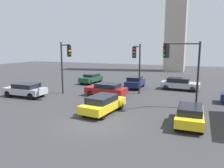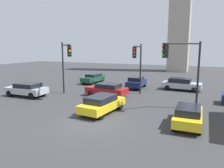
{
  "view_description": "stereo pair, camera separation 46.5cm",
  "coord_description": "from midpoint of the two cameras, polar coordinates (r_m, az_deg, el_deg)",
  "views": [
    {
      "loc": [
        6.37,
        -12.12,
        4.98
      ],
      "look_at": [
        -1.01,
        5.66,
        1.68
      ],
      "focal_mm": 34.27,
      "sensor_mm": 36.0,
      "label": 1
    },
    {
      "loc": [
        6.8,
        -11.94,
        4.98
      ],
      "look_at": [
        -1.01,
        5.66,
        1.68
      ],
      "focal_mm": 34.27,
      "sensor_mm": 36.0,
      "label": 2
    }
  ],
  "objects": [
    {
      "name": "traffic_light_0",
      "position": [
        21.47,
        6.12,
        6.5
      ],
      "size": [
        0.55,
        3.44,
        5.34
      ],
      "rotation": [
        0.0,
        0.0,
        -1.48
      ],
      "color": "black",
      "rests_on": "ground_plane"
    },
    {
      "name": "car_0",
      "position": [
        21.94,
        -2.07,
        -1.45
      ],
      "size": [
        4.24,
        2.14,
        1.35
      ],
      "rotation": [
        0.0,
        0.0,
        3.08
      ],
      "color": "maroon",
      "rests_on": "ground_plane"
    },
    {
      "name": "car_2",
      "position": [
        26.42,
        17.11,
        0.09
      ],
      "size": [
        4.42,
        2.08,
        1.43
      ],
      "rotation": [
        0.0,
        0.0,
        -0.05
      ],
      "color": "#ADB2B7",
      "rests_on": "ground_plane"
    },
    {
      "name": "car_5",
      "position": [
        23.53,
        -22.62,
        -1.39
      ],
      "size": [
        4.27,
        2.08,
        1.39
      ],
      "rotation": [
        0.0,
        0.0,
        3.18
      ],
      "color": "#ADB2B7",
      "rests_on": "ground_plane"
    },
    {
      "name": "car_7",
      "position": [
        26.44,
        5.67,
        0.54
      ],
      "size": [
        1.82,
        3.96,
        1.46
      ],
      "rotation": [
        0.0,
        0.0,
        1.6
      ],
      "color": "navy",
      "rests_on": "ground_plane"
    },
    {
      "name": "traffic_light_1",
      "position": [
        17.3,
        17.76,
        5.77
      ],
      "size": [
        2.57,
        2.6,
        5.44
      ],
      "rotation": [
        0.0,
        0.0,
        -2.35
      ],
      "color": "black",
      "rests_on": "ground_plane"
    },
    {
      "name": "traffic_light_2",
      "position": [
        21.79,
        -13.02,
        6.74
      ],
      "size": [
        3.03,
        2.9,
        5.55
      ],
      "rotation": [
        0.0,
        0.0,
        -0.76
      ],
      "color": "black",
      "rests_on": "ground_plane"
    },
    {
      "name": "car_4",
      "position": [
        30.21,
        -5.97,
        1.58
      ],
      "size": [
        1.88,
        4.17,
        1.31
      ],
      "rotation": [
        0.0,
        0.0,
        -1.63
      ],
      "color": "#19472D",
      "rests_on": "ground_plane"
    },
    {
      "name": "ground_plane",
      "position": [
        14.59,
        -5.88,
        -10.28
      ],
      "size": [
        98.68,
        98.68,
        0.0
      ],
      "primitive_type": "plane",
      "color": "#38383A"
    },
    {
      "name": "car_6",
      "position": [
        14.75,
        19.18,
        -7.7
      ],
      "size": [
        1.75,
        3.98,
        1.3
      ],
      "rotation": [
        0.0,
        0.0,
        1.6
      ],
      "color": "yellow",
      "rests_on": "ground_plane"
    },
    {
      "name": "car_1",
      "position": [
        16.5,
        -3.19,
        -5.22
      ],
      "size": [
        2.22,
        4.48,
        1.37
      ],
      "rotation": [
        0.0,
        0.0,
        1.47
      ],
      "color": "yellow",
      "rests_on": "ground_plane"
    }
  ]
}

